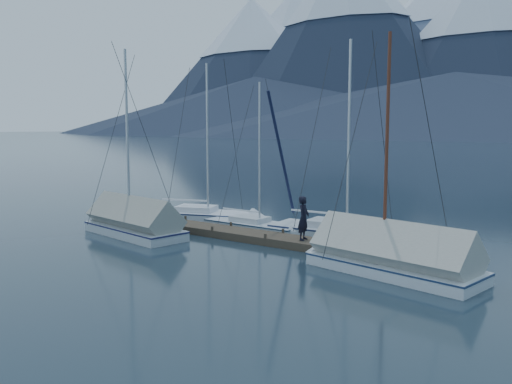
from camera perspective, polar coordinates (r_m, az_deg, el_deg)
ground at (r=23.00m, az=-2.94°, el=-5.93°), size 1000.00×1000.00×0.00m
dock at (r=24.53m, az=0.00°, el=-4.85°), size 18.00×1.50×0.54m
mooring_posts at (r=24.78m, az=-0.94°, el=-4.17°), size 15.12×1.52×0.35m
sailboat_open_left at (r=29.79m, az=-4.16°, el=-2.67°), size 7.29×4.24×9.31m
sailboat_open_mid at (r=26.60m, az=1.10°, el=-3.86°), size 6.05×2.59×7.96m
sailboat_open_right at (r=24.96m, az=10.63°, el=-4.62°), size 7.52×3.19×9.81m
sailboat_covered_near at (r=19.80m, az=12.91°, el=-6.85°), size 7.34×3.44×9.19m
sailboat_covered_far at (r=26.59m, az=-13.30°, el=-3.34°), size 7.01×3.19×9.50m
person at (r=22.92m, az=5.04°, el=-2.76°), size 0.56×0.75×1.86m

